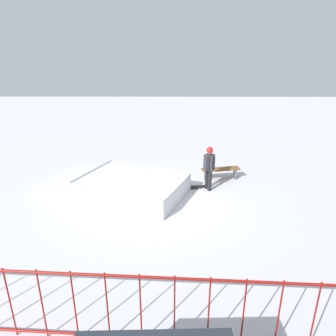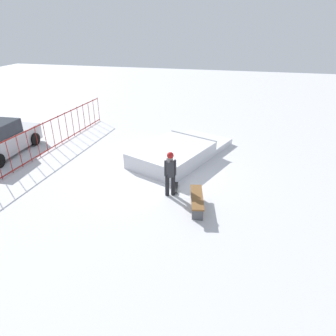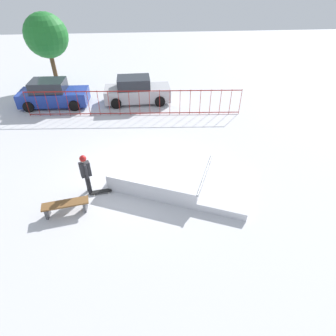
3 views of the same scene
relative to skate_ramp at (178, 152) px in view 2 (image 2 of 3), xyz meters
The scene contains 6 objects.
ground_plane 1.73m from the skate_ramp, 160.15° to the left, with size 60.00×60.00×0.00m, color silver.
skate_ramp is the anchor object (origin of this frame).
skater 3.38m from the skate_ramp, behind, with size 0.44×0.41×1.73m.
skateboard 2.88m from the skate_ramp, behind, with size 0.82×0.35×0.09m.
perimeter_fence 6.64m from the skate_ramp, 103.96° to the left, with size 12.35×0.76×1.50m.
park_bench 4.19m from the skate_ramp, 159.79° to the right, with size 1.65×0.69×0.48m.
Camera 2 is at (-10.87, -3.01, 5.78)m, focal length 31.73 mm.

